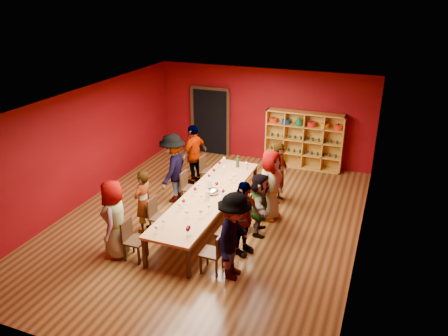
{
  "coord_description": "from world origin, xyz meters",
  "views": [
    {
      "loc": [
        3.73,
        -8.57,
        5.41
      ],
      "look_at": [
        0.1,
        0.77,
        1.15
      ],
      "focal_mm": 35.0,
      "sensor_mm": 36.0,
      "label": 1
    }
  ],
  "objects": [
    {
      "name": "room_shell",
      "position": [
        0.0,
        0.0,
        1.5
      ],
      "size": [
        7.1,
        9.1,
        3.04
      ],
      "color": "#4C2D14",
      "rests_on": "ground"
    },
    {
      "name": "tasting_table",
      "position": [
        0.0,
        0.0,
        0.7
      ],
      "size": [
        1.1,
        4.5,
        0.75
      ],
      "color": "#AD7748",
      "rests_on": "ground"
    },
    {
      "name": "doorway",
      "position": [
        -1.8,
        4.43,
        1.12
      ],
      "size": [
        1.4,
        0.17,
        2.3
      ],
      "color": "black",
      "rests_on": "ground"
    },
    {
      "name": "shelving_unit",
      "position": [
        1.4,
        4.32,
        0.98
      ],
      "size": [
        2.4,
        0.4,
        1.8
      ],
      "color": "#B78229",
      "rests_on": "ground"
    },
    {
      "name": "chair_person_left_0",
      "position": [
        -0.91,
        -1.97,
        0.5
      ],
      "size": [
        0.42,
        0.42,
        0.89
      ],
      "color": "black",
      "rests_on": "ground"
    },
    {
      "name": "person_left_0",
      "position": [
        -1.29,
        -1.97,
        0.86
      ],
      "size": [
        0.72,
        0.95,
        1.73
      ],
      "primitive_type": "imported",
      "rotation": [
        0.0,
        0.0,
        -1.22
      ],
      "color": "#6095C7",
      "rests_on": "ground"
    },
    {
      "name": "chair_person_left_1",
      "position": [
        -0.91,
        -0.9,
        0.5
      ],
      "size": [
        0.42,
        0.42,
        0.89
      ],
      "color": "black",
      "rests_on": "ground"
    },
    {
      "name": "person_left_1",
      "position": [
        -1.25,
        -0.9,
        0.76
      ],
      "size": [
        0.47,
        0.6,
        1.52
      ],
      "primitive_type": "imported",
      "rotation": [
        0.0,
        0.0,
        -1.7
      ],
      "color": "#5381AC",
      "rests_on": "ground"
    },
    {
      "name": "chair_person_left_3",
      "position": [
        -0.91,
        0.74,
        0.5
      ],
      "size": [
        0.42,
        0.42,
        0.89
      ],
      "color": "black",
      "rests_on": "ground"
    },
    {
      "name": "person_left_3",
      "position": [
        -1.32,
        0.74,
        0.93
      ],
      "size": [
        0.61,
        1.25,
        1.87
      ],
      "primitive_type": "imported",
      "rotation": [
        0.0,
        0.0,
        -1.48
      ],
      "color": "#CB8895",
      "rests_on": "ground"
    },
    {
      "name": "chair_person_left_4",
      "position": [
        -0.91,
        1.96,
        0.5
      ],
      "size": [
        0.42,
        0.42,
        0.89
      ],
      "color": "black",
      "rests_on": "ground"
    },
    {
      "name": "person_left_4",
      "position": [
        -1.28,
        1.96,
        0.88
      ],
      "size": [
        0.71,
        1.12,
        1.77
      ],
      "primitive_type": "imported",
      "rotation": [
        0.0,
        0.0,
        -1.82
      ],
      "color": "#4B4B50",
      "rests_on": "ground"
    },
    {
      "name": "chair_person_right_0",
      "position": [
        0.91,
        -1.78,
        0.5
      ],
      "size": [
        0.42,
        0.42,
        0.89
      ],
      "color": "black",
      "rests_on": "ground"
    },
    {
      "name": "person_right_0",
      "position": [
        1.3,
        -1.78,
        0.91
      ],
      "size": [
        0.49,
        1.18,
        1.83
      ],
      "primitive_type": "imported",
      "rotation": [
        0.0,
        0.0,
        1.57
      ],
      "color": "#131B36",
      "rests_on": "ground"
    },
    {
      "name": "chair_person_right_1",
      "position": [
        0.91,
        -0.95,
        0.5
      ],
      "size": [
        0.42,
        0.42,
        0.89
      ],
      "color": "black",
      "rests_on": "ground"
    },
    {
      "name": "person_right_1",
      "position": [
        1.19,
        -0.95,
        0.84
      ],
      "size": [
        0.77,
        1.09,
        1.69
      ],
      "primitive_type": "imported",
      "rotation": [
        0.0,
        0.0,
        1.21
      ],
      "color": "silver",
      "rests_on": "ground"
    },
    {
      "name": "chair_person_right_2",
      "position": [
        0.91,
        -0.02,
        0.5
      ],
      "size": [
        0.42,
        0.42,
        0.89
      ],
      "color": "black",
      "rests_on": "ground"
    },
    {
      "name": "person_right_2",
      "position": [
        1.28,
        -0.02,
        0.75
      ],
      "size": [
        0.71,
        1.45,
        1.5
      ],
      "primitive_type": "imported",
      "rotation": [
        0.0,
        0.0,
        1.8
      ],
      "color": "#4F4F54",
      "rests_on": "ground"
    },
    {
      "name": "chair_person_right_3",
      "position": [
        0.91,
        0.76,
        0.5
      ],
      "size": [
        0.42,
        0.42,
        0.89
      ],
      "color": "black",
      "rests_on": "ground"
    },
    {
      "name": "person_right_3",
      "position": [
        1.3,
        0.76,
        0.89
      ],
      "size": [
        0.67,
        0.96,
        1.78
      ],
      "primitive_type": "imported",
      "rotation": [
        0.0,
        0.0,
        1.33
      ],
      "color": "silver",
      "rests_on": "ground"
    },
    {
      "name": "chair_person_right_4",
      "position": [
        0.91,
        1.72,
        0.5
      ],
      "size": [
        0.42,
        0.42,
        0.89
      ],
      "color": "black",
      "rests_on": "ground"
    },
    {
      "name": "person_right_4",
      "position": [
        1.29,
        1.72,
        0.82
      ],
      "size": [
        0.45,
        0.61,
        1.65
      ],
      "primitive_type": "imported",
      "rotation": [
        0.0,
        0.0,
        1.56
      ],
      "color": "silver",
      "rests_on": "ground"
    },
    {
      "name": "wine_glass_0",
      "position": [
        -0.29,
        -0.13,
        0.9
      ],
      "size": [
        0.08,
        0.08,
        0.2
      ],
      "color": "silver",
      "rests_on": "tasting_table"
    },
    {
      "name": "wine_glass_1",
      "position": [
        0.34,
        -0.79,
        0.89
      ],
      "size": [
        0.08,
        0.08,
        0.19
      ],
      "color": "silver",
      "rests_on": "tasting_table"
    },
    {
      "name": "wine_glass_2",
      "position": [
        -0.3,
        0.74,
        0.88
      ],
      "size": [
        0.07,
        0.07,
        0.18
      ],
      "color": "silver",
      "rests_on": "tasting_table"
    },
    {
      "name": "wine_glass_3",
      "position": [
        0.38,
        -0.01,
        0.9
      ],
      "size": [
        0.09,
        0.09,
        0.21
      ],
      "color": "silver",
      "rests_on": "tasting_table"
    },
    {
      "name": "wine_glass_4",
      "position": [
        0.34,
        -0.01,
        0.9
      ],
      "size": [
        0.09,
        0.09,
        0.21
      ],
      "color": "silver",
      "rests_on": "tasting_table"
    },
    {
      "name": "wine_glass_5",
      "position": [
        -0.3,
        1.07,
        0.9
      ],
      "size": [
        0.08,
        0.08,
        0.21
      ],
      "color": "silver",
      "rests_on": "tasting_table"
    },
    {
      "name": "wine_glass_6",
      "position": [
        -0.35,
        1.92,
        0.9
      ],
      "size": [
        0.08,
        0.08,
        0.21
      ],
      "color": "silver",
      "rests_on": "tasting_table"
    },
    {
      "name": "wine_glass_7",
      "position": [
        0.31,
        1.87,
        0.89
      ],
      "size": [
        0.08,
        0.08,
        0.19
      ],
      "color": "silver",
      "rests_on": "tasting_table"
    },
    {
      "name": "wine_glass_8",
      "position": [
        -0.27,
        -1.72,
        0.88
      ],
      "size": [
        0.07,
        0.07,
        0.18
      ],
      "color": "silver",
      "rests_on": "tasting_table"
    },
    {
      "name": "wine_glass_9",
      "position": [
        -0.28,
        -1.99,
        0.89
      ],
      "size": [
        0.08,
        0.08,
        0.19
      ],
      "color": "silver",
      "rests_on": "tasting_table"
    },
    {
      "name": "wine_glass_10",
      "position": [
        0.28,
        -1.09,
        0.91
      ],
      "size": [
        0.09,
        0.09,
        0.22
      ],
      "color": "silver",
      "rests_on": "tasting_table"
    },
    {
      "name": "wine_glass_11",
      "position": [
        0.35,
        1.78,
        0.91
      ],
      "size": [
        0.09,
        0.09,
        0.22
      ],
      "color": "silver",
      "rests_on": "tasting_table"
    },
    {
      "name": "wine_glass_12",
      "position": [
        -0.33,
        0.13,
        0.89
      ],
      "size": [
        0.08,
        0.08,
        0.19
      ],
      "color": "silver",
      "rests_on": "tasting_table"
    },
    {
      "name": "wine_glass_13",
      "position": [
        -0.1,
        1.27,
        0.91
      ],
      "size": [
        0.09,
        0.09,
        0.22
      ],
      "color": "silver",
      "rests_on": "tasting_table"
    },
    {
      "name": "wine_glass_14",
      "position": [
        0.31,
        0.92,
        0.9
      ],
      "size": [
        0.09,
        0.09,
        0.21
      ],
      "color": "silver",
      "rests_on": "tasting_table"
    },
    {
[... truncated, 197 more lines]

